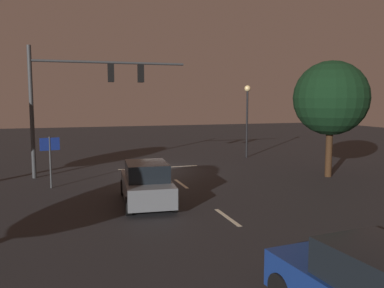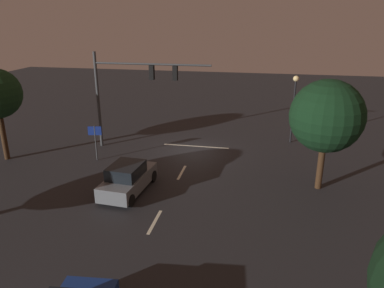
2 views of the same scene
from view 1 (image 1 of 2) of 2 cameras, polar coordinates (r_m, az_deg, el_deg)
The scene contains 9 objects.
ground_plane at distance 23.91m, azimuth -4.22°, elevation -3.77°, with size 80.00×80.00×0.00m, color #232326.
traffic_signal_assembly at distance 22.78m, azimuth -15.29°, elevation 7.77°, with size 8.47×0.47×7.02m.
lane_dash_far at distance 20.11m, azimuth -1.56°, elevation -5.68°, with size 2.20×0.16×0.01m, color beige.
lane_dash_mid at distance 14.62m, azimuth 5.07°, elevation -10.36°, with size 2.20×0.16×0.01m, color beige.
stop_bar at distance 24.90m, azimuth -4.78°, elevation -3.36°, with size 5.00×0.16×0.01m, color beige.
car_approaching at distance 16.39m, azimuth -6.51°, elevation -5.67°, with size 2.20×4.48×1.70m.
street_lamp_left_kerb at distance 29.12m, azimuth 7.88°, elevation 5.19°, with size 0.44×0.44×5.21m.
route_sign at distance 20.02m, azimuth -19.60°, elevation -0.97°, with size 0.89×0.24×2.46m.
tree_left_near at distance 22.79m, azimuth 19.20°, elevation 6.17°, with size 3.99×3.99×6.27m.
Camera 1 is at (5.43, 22.90, 4.21)m, focal length 37.40 mm.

